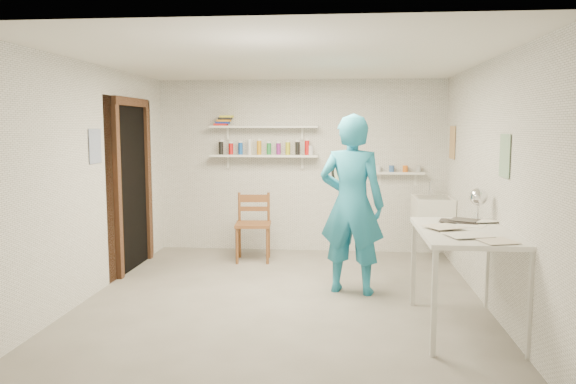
# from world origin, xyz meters

# --- Properties ---
(floor) EXTENTS (4.00, 4.50, 0.02)m
(floor) POSITION_xyz_m (0.00, 0.00, -0.01)
(floor) COLOR slate
(floor) RESTS_ON ground
(ceiling) EXTENTS (4.00, 4.50, 0.02)m
(ceiling) POSITION_xyz_m (0.00, 0.00, 2.41)
(ceiling) COLOR silver
(ceiling) RESTS_ON wall_back
(wall_back) EXTENTS (4.00, 0.02, 2.40)m
(wall_back) POSITION_xyz_m (0.00, 2.26, 1.20)
(wall_back) COLOR silver
(wall_back) RESTS_ON ground
(wall_front) EXTENTS (4.00, 0.02, 2.40)m
(wall_front) POSITION_xyz_m (0.00, -2.26, 1.20)
(wall_front) COLOR silver
(wall_front) RESTS_ON ground
(wall_left) EXTENTS (0.02, 4.50, 2.40)m
(wall_left) POSITION_xyz_m (-2.01, 0.00, 1.20)
(wall_left) COLOR silver
(wall_left) RESTS_ON ground
(wall_right) EXTENTS (0.02, 4.50, 2.40)m
(wall_right) POSITION_xyz_m (2.01, 0.00, 1.20)
(wall_right) COLOR silver
(wall_right) RESTS_ON ground
(doorway_recess) EXTENTS (0.02, 0.90, 2.00)m
(doorway_recess) POSITION_xyz_m (-1.99, 1.05, 1.00)
(doorway_recess) COLOR black
(doorway_recess) RESTS_ON wall_left
(corridor_box) EXTENTS (1.40, 1.50, 2.10)m
(corridor_box) POSITION_xyz_m (-2.70, 1.05, 1.05)
(corridor_box) COLOR brown
(corridor_box) RESTS_ON ground
(door_lintel) EXTENTS (0.06, 1.05, 0.10)m
(door_lintel) POSITION_xyz_m (-1.97, 1.05, 2.05)
(door_lintel) COLOR brown
(door_lintel) RESTS_ON wall_left
(door_jamb_near) EXTENTS (0.06, 0.10, 2.00)m
(door_jamb_near) POSITION_xyz_m (-1.97, 0.55, 1.00)
(door_jamb_near) COLOR brown
(door_jamb_near) RESTS_ON ground
(door_jamb_far) EXTENTS (0.06, 0.10, 2.00)m
(door_jamb_far) POSITION_xyz_m (-1.97, 1.55, 1.00)
(door_jamb_far) COLOR brown
(door_jamb_far) RESTS_ON ground
(shelf_lower) EXTENTS (1.50, 0.22, 0.03)m
(shelf_lower) POSITION_xyz_m (-0.50, 2.13, 1.35)
(shelf_lower) COLOR white
(shelf_lower) RESTS_ON wall_back
(shelf_upper) EXTENTS (1.50, 0.22, 0.03)m
(shelf_upper) POSITION_xyz_m (-0.50, 2.13, 1.75)
(shelf_upper) COLOR white
(shelf_upper) RESTS_ON wall_back
(ledge_shelf) EXTENTS (0.70, 0.14, 0.03)m
(ledge_shelf) POSITION_xyz_m (1.35, 2.17, 1.12)
(ledge_shelf) COLOR white
(ledge_shelf) RESTS_ON wall_back
(poster_left) EXTENTS (0.01, 0.28, 0.36)m
(poster_left) POSITION_xyz_m (-1.99, 0.05, 1.55)
(poster_left) COLOR #334C7F
(poster_left) RESTS_ON wall_left
(poster_right_a) EXTENTS (0.01, 0.34, 0.42)m
(poster_right_a) POSITION_xyz_m (1.99, 1.80, 1.55)
(poster_right_a) COLOR #995933
(poster_right_a) RESTS_ON wall_right
(poster_right_b) EXTENTS (0.01, 0.30, 0.38)m
(poster_right_b) POSITION_xyz_m (1.99, -0.55, 1.50)
(poster_right_b) COLOR #3F724C
(poster_right_b) RESTS_ON wall_right
(belfast_sink) EXTENTS (0.48, 0.60, 0.30)m
(belfast_sink) POSITION_xyz_m (1.75, 1.70, 0.70)
(belfast_sink) COLOR white
(belfast_sink) RESTS_ON wall_right
(man) EXTENTS (0.77, 0.60, 1.88)m
(man) POSITION_xyz_m (0.68, 0.26, 0.94)
(man) COLOR teal
(man) RESTS_ON ground
(wall_clock) EXTENTS (0.34, 0.11, 0.34)m
(wall_clock) POSITION_xyz_m (0.63, 0.47, 1.26)
(wall_clock) COLOR #CBBB8A
(wall_clock) RESTS_ON man
(wooden_chair) EXTENTS (0.49, 0.47, 0.97)m
(wooden_chair) POSITION_xyz_m (-0.57, 1.55, 0.48)
(wooden_chair) COLOR brown
(wooden_chair) RESTS_ON ground
(work_table) EXTENTS (0.79, 1.32, 0.88)m
(work_table) POSITION_xyz_m (1.64, -0.76, 0.44)
(work_table) COLOR silver
(work_table) RESTS_ON ground
(desk_lamp) EXTENTS (0.16, 0.16, 0.16)m
(desk_lamp) POSITION_xyz_m (1.86, -0.23, 1.10)
(desk_lamp) COLOR silver
(desk_lamp) RESTS_ON work_table
(spray_cans) EXTENTS (1.32, 0.06, 0.17)m
(spray_cans) POSITION_xyz_m (-0.50, 2.13, 1.45)
(spray_cans) COLOR black
(spray_cans) RESTS_ON shelf_lower
(book_stack) EXTENTS (0.26, 0.14, 0.14)m
(book_stack) POSITION_xyz_m (-1.06, 2.13, 1.83)
(book_stack) COLOR red
(book_stack) RESTS_ON shelf_upper
(ledge_pots) EXTENTS (0.48, 0.07, 0.09)m
(ledge_pots) POSITION_xyz_m (1.35, 2.17, 1.18)
(ledge_pots) COLOR silver
(ledge_pots) RESTS_ON ledge_shelf
(papers) EXTENTS (0.30, 0.22, 0.03)m
(papers) POSITION_xyz_m (1.64, -0.76, 0.89)
(papers) COLOR silver
(papers) RESTS_ON work_table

